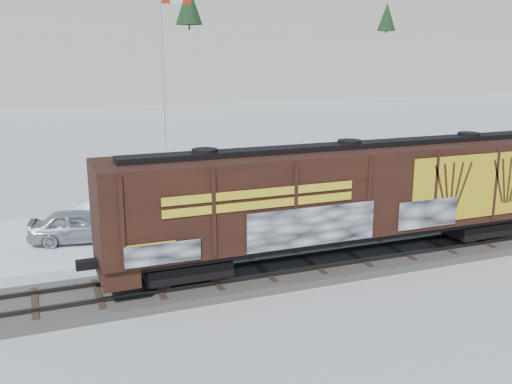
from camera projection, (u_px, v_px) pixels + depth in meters
name	position (u px, v px, depth m)	size (l,w,h in m)	color
ground	(262.00, 277.00, 21.46)	(500.00, 500.00, 0.00)	white
rail_track	(262.00, 273.00, 21.42)	(50.00, 3.40, 0.43)	#59544C
parking_strip	(205.00, 223.00, 28.23)	(40.00, 8.00, 0.03)	white
hillside	(53.00, 29.00, 144.30)	(360.00, 110.00, 93.00)	white
hopper_railcar	(347.00, 193.00, 22.04)	(19.01, 3.06, 4.46)	black
flagpole	(166.00, 115.00, 34.43)	(2.30, 0.90, 12.22)	silver
car_silver	(80.00, 226.00, 25.23)	(1.76, 4.38, 1.49)	#ADB0B5
car_white	(108.00, 215.00, 27.05)	(1.44, 4.12, 1.36)	white
car_dark	(244.00, 208.00, 28.56)	(1.73, 4.26, 1.24)	black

